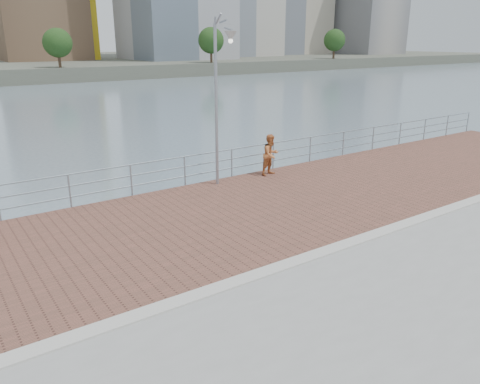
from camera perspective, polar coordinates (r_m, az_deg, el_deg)
water at (r=12.35m, az=5.55°, el=-17.18°), size 400.00×400.00×0.00m
brick_lane at (r=13.98m, az=-3.75°, el=-3.35°), size 40.00×6.80×0.02m
curb at (r=11.30m, az=5.87°, el=-8.75°), size 40.00×0.40×0.06m
guardrail at (r=16.63m, az=-9.89°, el=2.42°), size 39.06×0.06×1.13m
street_lamp at (r=16.27m, az=-2.18°, el=14.26°), size 0.41×1.20×5.66m
bystander at (r=18.35m, az=3.78°, el=4.56°), size 0.87×0.73×1.61m
shoreline_trees at (r=86.74m, az=-22.97°, el=16.43°), size 145.07×5.19×6.92m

